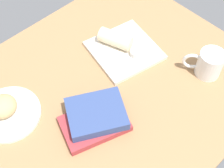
# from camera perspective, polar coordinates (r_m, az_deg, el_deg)

# --- Properties ---
(dining_table) EXTENTS (1.10, 0.90, 0.04)m
(dining_table) POSITION_cam_1_polar(r_m,az_deg,el_deg) (1.16, -1.15, -1.34)
(dining_table) COLOR #9E754C
(dining_table) RESTS_ON ground
(round_plate) EXTENTS (0.22, 0.22, 0.01)m
(round_plate) POSITION_cam_1_polar(r_m,az_deg,el_deg) (1.13, -18.11, -5.14)
(round_plate) COLOR white
(round_plate) RESTS_ON dining_table
(scone_pastry) EXTENTS (0.10, 0.10, 0.06)m
(scone_pastry) POSITION_cam_1_polar(r_m,az_deg,el_deg) (1.11, -19.13, -3.83)
(scone_pastry) COLOR tan
(scone_pastry) RESTS_ON round_plate
(square_plate) EXTENTS (0.28, 0.28, 0.02)m
(square_plate) POSITION_cam_1_polar(r_m,az_deg,el_deg) (1.24, 2.23, 6.08)
(square_plate) COLOR silver
(square_plate) RESTS_ON dining_table
(sauce_cup) EXTENTS (0.05, 0.05, 0.02)m
(sauce_cup) POSITION_cam_1_polar(r_m,az_deg,el_deg) (1.21, 4.38, 5.61)
(sauce_cup) COLOR silver
(sauce_cup) RESTS_ON square_plate
(breakfast_wrap) EXTENTS (0.10, 0.14, 0.06)m
(breakfast_wrap) POSITION_cam_1_polar(r_m,az_deg,el_deg) (1.23, 0.62, 8.10)
(breakfast_wrap) COLOR beige
(breakfast_wrap) RESTS_ON square_plate
(book_stack) EXTENTS (0.26, 0.22, 0.06)m
(book_stack) POSITION_cam_1_polar(r_m,az_deg,el_deg) (1.04, -2.99, -6.18)
(book_stack) COLOR #A53338
(book_stack) RESTS_ON dining_table
(coffee_mug) EXTENTS (0.11, 0.13, 0.10)m
(coffee_mug) POSITION_cam_1_polar(r_m,az_deg,el_deg) (1.20, 17.05, 3.57)
(coffee_mug) COLOR white
(coffee_mug) RESTS_ON dining_table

